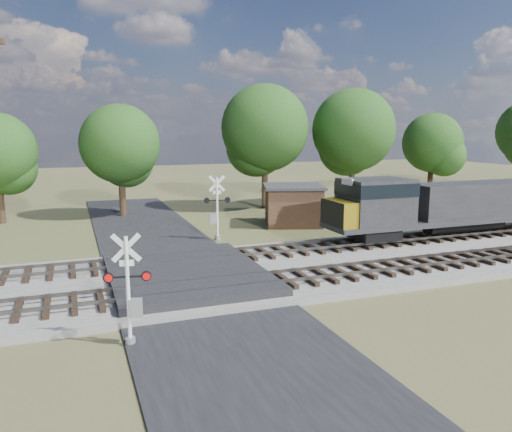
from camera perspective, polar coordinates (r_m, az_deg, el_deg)
name	(u,v)px	position (r m, az deg, el deg)	size (l,w,h in m)	color
ground	(188,284)	(23.59, -7.73, -7.74)	(160.00, 160.00, 0.00)	#464D29
ballast_bed	(367,259)	(27.82, 12.61, -4.86)	(140.00, 10.00, 0.30)	gray
road	(188,283)	(23.58, -7.73, -7.65)	(7.00, 60.00, 0.08)	black
crossing_panel	(186,275)	(23.97, -8.01, -6.68)	(7.00, 9.00, 0.62)	#262628
track_near	(267,281)	(22.52, 1.24, -7.41)	(140.00, 2.60, 0.33)	black
track_far	(233,255)	(27.05, -2.69, -4.47)	(140.00, 2.60, 0.33)	black
crossing_signal_near	(131,299)	(17.09, -14.11, -9.23)	(1.53, 0.42, 3.82)	silver
crossing_signal_far	(216,213)	(32.29, -4.60, 0.30)	(1.70, 0.44, 4.24)	silver
equipment_shed	(293,205)	(37.71, 4.29, 1.30)	(5.58, 5.58, 3.01)	#402C1B
treeline	(190,133)	(43.47, -7.56, 9.40)	(84.46, 11.74, 11.85)	black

